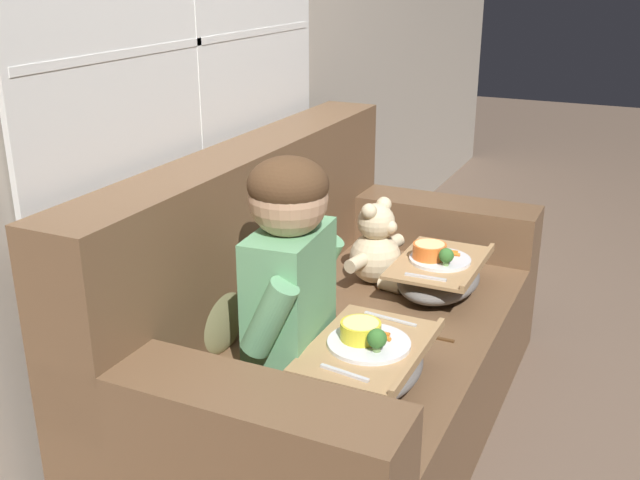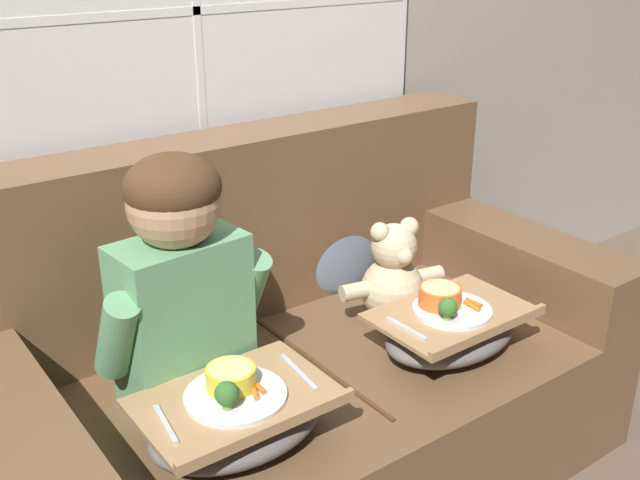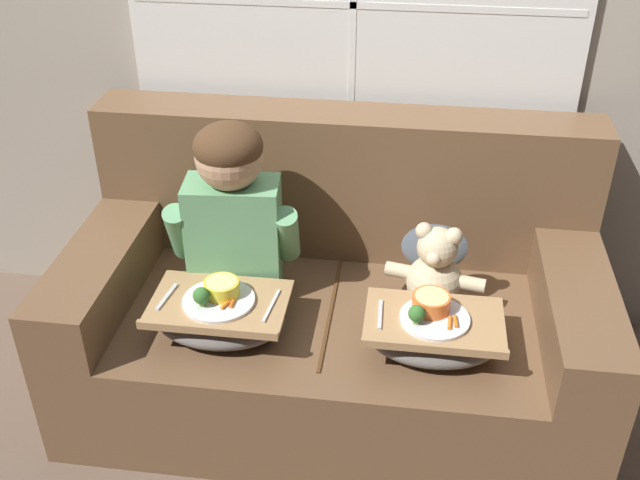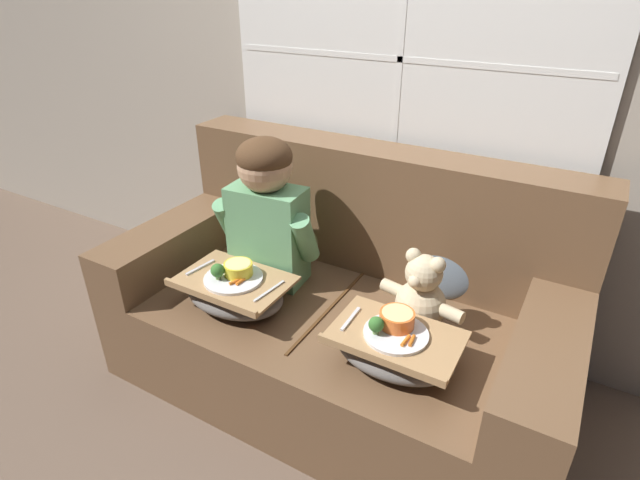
% 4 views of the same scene
% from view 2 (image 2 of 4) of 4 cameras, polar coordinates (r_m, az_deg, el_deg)
% --- Properties ---
extents(ground_plane, '(14.00, 14.00, 0.00)m').
position_cam_2_polar(ground_plane, '(2.35, -1.01, -17.42)').
color(ground_plane, brown).
extents(wall_back_with_window, '(8.00, 0.08, 2.60)m').
position_cam_2_polar(wall_back_with_window, '(2.30, -10.01, 17.07)').
color(wall_back_with_window, '#A89E8E').
rests_on(wall_back_with_window, ground_plane).
extents(couch, '(1.82, 0.96, 0.96)m').
position_cam_2_polar(couch, '(2.20, -2.29, -9.64)').
color(couch, brown).
rests_on(couch, ground_plane).
extents(throw_pillow_behind_child, '(0.33, 0.16, 0.34)m').
position_cam_2_polar(throw_pillow_behind_child, '(2.12, -13.52, -4.51)').
color(throw_pillow_behind_child, '#898456').
rests_on(throw_pillow_behind_child, couch).
extents(throw_pillow_behind_teddy, '(0.34, 0.16, 0.35)m').
position_cam_2_polar(throw_pillow_behind_teddy, '(2.43, 1.43, -0.21)').
color(throw_pillow_behind_teddy, slate).
rests_on(throw_pillow_behind_teddy, couch).
extents(child_figure, '(0.46, 0.23, 0.64)m').
position_cam_2_polar(child_figure, '(1.82, -10.66, -2.28)').
color(child_figure, '#66A370').
rests_on(child_figure, couch).
extents(teddy_bear, '(0.34, 0.25, 0.32)m').
position_cam_2_polar(teddy_bear, '(2.25, 5.63, -2.87)').
color(teddy_bear, beige).
rests_on(teddy_bear, couch).
extents(lap_tray_child, '(0.44, 0.31, 0.20)m').
position_cam_2_polar(lap_tray_child, '(1.77, -6.37, -13.27)').
color(lap_tray_child, slate).
rests_on(lap_tray_child, child_figure).
extents(lap_tray_teddy, '(0.43, 0.29, 0.20)m').
position_cam_2_polar(lap_tray_teddy, '(2.13, 9.88, -6.65)').
color(lap_tray_teddy, slate).
rests_on(lap_tray_teddy, teddy_bear).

